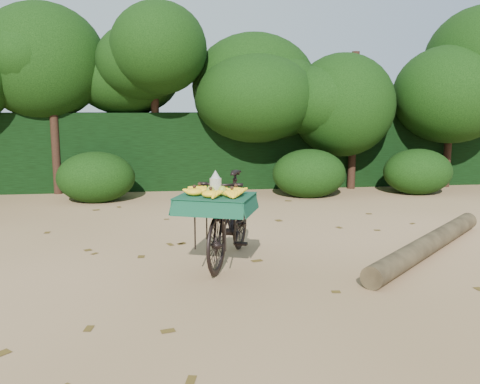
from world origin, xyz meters
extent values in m
plane|color=tan|center=(0.00, 0.00, 0.00)|extent=(80.00, 80.00, 0.00)
imported|color=black|center=(-0.76, -0.22, 0.56)|extent=(1.16, 1.93, 1.12)
cube|color=black|center=(-0.98, -0.78, 0.92)|extent=(0.55, 0.61, 0.03)
cube|color=#134A2C|center=(-0.98, -0.78, 0.94)|extent=(1.00, 0.92, 0.01)
ellipsoid|color=olive|center=(-0.90, -0.81, 1.00)|extent=(0.11, 0.09, 0.12)
ellipsoid|color=olive|center=(-0.99, -0.71, 1.00)|extent=(0.11, 0.09, 0.12)
ellipsoid|color=olive|center=(-1.03, -0.82, 1.00)|extent=(0.11, 0.09, 0.12)
cylinder|color=#EAE5C6|center=(-0.97, -0.77, 1.05)|extent=(0.13, 0.13, 0.17)
cylinder|color=brown|center=(1.91, -0.21, 0.13)|extent=(2.79, 2.65, 0.26)
cube|color=black|center=(0.00, 6.30, 0.90)|extent=(26.00, 1.80, 1.80)
camera|label=1|loc=(-1.45, -6.33, 1.90)|focal=38.00mm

